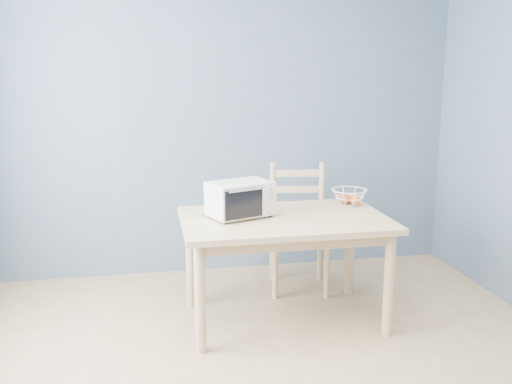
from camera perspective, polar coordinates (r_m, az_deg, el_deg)
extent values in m
cube|color=slate|center=(4.86, -3.31, 7.01)|extent=(4.00, 0.01, 2.60)
cube|color=tan|center=(3.90, 2.85, -2.80)|extent=(1.40, 0.90, 0.04)
cylinder|color=tan|center=(3.58, -5.61, -10.61)|extent=(0.07, 0.07, 0.71)
cylinder|color=tan|center=(3.88, 13.16, -9.02)|extent=(0.07, 0.07, 0.71)
cylinder|color=tan|center=(4.27, -6.57, -6.79)|extent=(0.07, 0.07, 0.71)
cylinder|color=tan|center=(4.53, 9.35, -5.76)|extent=(0.07, 0.07, 0.71)
cube|color=beige|center=(3.87, -1.59, -0.64)|extent=(0.49, 0.41, 0.23)
cube|color=black|center=(3.84, -2.30, -0.77)|extent=(0.34, 0.32, 0.18)
cube|color=black|center=(3.72, -1.21, -1.20)|extent=(0.27, 0.11, 0.19)
cylinder|color=silver|center=(3.69, -1.08, 0.18)|extent=(0.24, 0.10, 0.01)
cube|color=beige|center=(3.83, 1.34, -0.77)|extent=(0.11, 0.05, 0.21)
cylinder|color=black|center=(3.73, -3.08, -3.10)|extent=(0.02, 0.02, 0.01)
cylinder|color=black|center=(3.90, 1.42, -2.38)|extent=(0.02, 0.02, 0.01)
cylinder|color=black|center=(3.91, -4.59, -2.40)|extent=(0.02, 0.02, 0.01)
cylinder|color=black|center=(4.08, -0.22, -1.74)|extent=(0.02, 0.02, 0.01)
cylinder|color=silver|center=(3.81, 1.44, 0.14)|extent=(0.04, 0.03, 0.04)
cylinder|color=silver|center=(3.83, 1.43, -0.80)|extent=(0.04, 0.03, 0.04)
cylinder|color=silver|center=(3.84, 1.43, -1.74)|extent=(0.04, 0.03, 0.04)
torus|color=white|center=(4.25, 9.34, 0.21)|extent=(0.28, 0.28, 0.01)
torus|color=white|center=(4.26, 9.31, -0.53)|extent=(0.22, 0.22, 0.01)
torus|color=white|center=(4.27, 9.28, -1.26)|extent=(0.13, 0.13, 0.01)
sphere|color=red|center=(4.26, 8.81, -0.72)|extent=(0.08, 0.08, 0.08)
sphere|color=orange|center=(4.26, 9.91, -0.79)|extent=(0.08, 0.08, 0.08)
sphere|color=#D48852|center=(4.31, 9.13, -0.61)|extent=(0.08, 0.08, 0.08)
cube|color=tan|center=(4.53, 4.35, -3.48)|extent=(0.54, 0.54, 0.03)
cylinder|color=tan|center=(4.40, 1.94, -7.56)|extent=(0.05, 0.05, 0.50)
cylinder|color=tan|center=(4.45, 7.15, -7.46)|extent=(0.05, 0.05, 0.50)
cylinder|color=tan|center=(4.78, 1.66, -5.93)|extent=(0.05, 0.05, 0.50)
cylinder|color=tan|center=(4.82, 6.44, -5.86)|extent=(0.05, 0.05, 0.50)
cylinder|color=tan|center=(4.65, 1.70, -0.07)|extent=(0.05, 0.05, 0.50)
cylinder|color=tan|center=(4.69, 6.59, -0.04)|extent=(0.05, 0.05, 0.50)
cube|color=tan|center=(4.69, 4.13, -1.32)|extent=(0.40, 0.09, 0.06)
cube|color=tan|center=(4.66, 4.16, 0.28)|extent=(0.40, 0.09, 0.06)
cube|color=tan|center=(4.63, 4.18, 1.89)|extent=(0.40, 0.09, 0.06)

